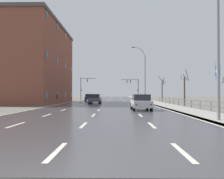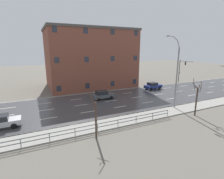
{
  "view_description": "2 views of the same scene",
  "coord_description": "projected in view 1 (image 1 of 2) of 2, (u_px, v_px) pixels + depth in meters",
  "views": [
    {
      "loc": [
        1.64,
        -4.42,
        1.64
      ],
      "look_at": [
        0.61,
        64.48,
        2.89
      ],
      "focal_mm": 36.9,
      "sensor_mm": 36.0,
      "label": 1
    },
    {
      "loc": [
        26.36,
        22.15,
        9.09
      ],
      "look_at": [
        0.0,
        34.59,
        2.09
      ],
      "focal_mm": 27.36,
      "sensor_mm": 36.0,
      "label": 2
    }
  ],
  "objects": [
    {
      "name": "traffic_signal_left",
      "position": [
        83.0,
        85.0,
        63.27
      ],
      "size": [
        4.22,
        0.36,
        6.11
      ],
      "color": "#38383A",
      "rests_on": "ground"
    },
    {
      "name": "street_lamp_midground",
      "position": [
        144.0,
        75.0,
        46.16
      ],
      "size": [
        2.78,
        0.24,
        11.08
      ],
      "color": "slate",
      "rests_on": "ground"
    },
    {
      "name": "sidewalk_right",
      "position": [
        140.0,
        99.0,
        64.27
      ],
      "size": [
        3.0,
        120.0,
        0.12
      ],
      "color": "gray",
      "rests_on": "ground"
    },
    {
      "name": "car_far_right",
      "position": [
        141.0,
        102.0,
        22.64
      ],
      "size": [
        1.87,
        4.12,
        1.57
      ],
      "rotation": [
        0.0,
        0.0,
        0.01
      ],
      "color": "#B7B7BC",
      "rests_on": "ground"
    },
    {
      "name": "car_near_right",
      "position": [
        89.0,
        97.0,
        51.48
      ],
      "size": [
        2.02,
        4.19,
        1.57
      ],
      "rotation": [
        0.0,
        0.0,
        0.06
      ],
      "color": "navy",
      "rests_on": "ground"
    },
    {
      "name": "street_lamp_foreground",
      "position": [
        215.0,
        30.0,
        13.36
      ],
      "size": [
        2.59,
        0.24,
        10.88
      ],
      "color": "slate",
      "rests_on": "ground"
    },
    {
      "name": "traffic_signal_right",
      "position": [
        134.0,
        85.0,
        63.15
      ],
      "size": [
        4.83,
        0.36,
        5.74
      ],
      "color": "#38383A",
      "rests_on": "ground"
    },
    {
      "name": "road_asphalt_strip",
      "position": [
        110.0,
        99.0,
        64.39
      ],
      "size": [
        14.0,
        120.0,
        0.03
      ],
      "color": "#3D3D3F",
      "rests_on": "ground"
    },
    {
      "name": "brick_building",
      "position": [
        24.0,
        64.0,
        40.2
      ],
      "size": [
        13.6,
        20.42,
        13.63
      ],
      "color": "brown",
      "rests_on": "ground"
    },
    {
      "name": "car_distant",
      "position": [
        95.0,
        99.0,
        37.97
      ],
      "size": [
        1.9,
        4.13,
        1.57
      ],
      "rotation": [
        0.0,
        0.0,
        -0.02
      ],
      "color": "#474C51",
      "rests_on": "ground"
    },
    {
      "name": "bare_tree_mid",
      "position": [
        185.0,
        90.0,
        31.77
      ],
      "size": [
        1.14,
        1.16,
        5.0
      ],
      "color": "#423328",
      "rests_on": "ground"
    },
    {
      "name": "bare_tree_far",
      "position": [
        162.0,
        90.0,
        46.4
      ],
      "size": [
        1.39,
        1.3,
        5.16
      ],
      "color": "#423328",
      "rests_on": "ground"
    },
    {
      "name": "highway_sign",
      "position": [
        218.0,
        82.0,
        15.12
      ],
      "size": [
        0.09,
        0.68,
        3.8
      ],
      "color": "slate",
      "rests_on": "ground"
    },
    {
      "name": "ground_plane",
      "position": [
        108.0,
        101.0,
        52.4
      ],
      "size": [
        160.0,
        160.0,
        0.12
      ],
      "color": "#666056"
    },
    {
      "name": "guardrail",
      "position": [
        188.0,
        102.0,
        26.09
      ],
      "size": [
        0.07,
        33.12,
        1.0
      ],
      "color": "#515459",
      "rests_on": "ground"
    }
  ]
}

